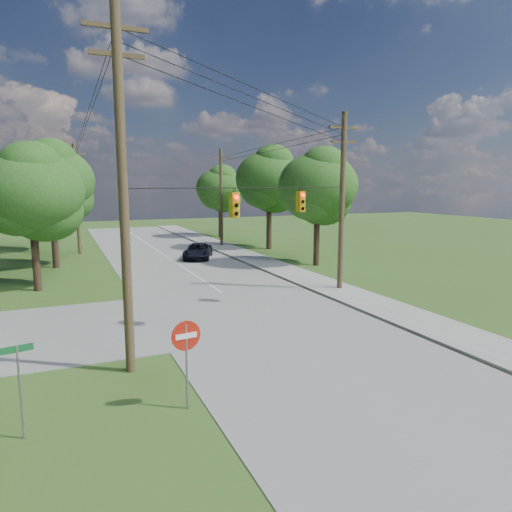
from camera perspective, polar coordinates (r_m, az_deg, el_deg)
name	(u,v)px	position (r m, az deg, el deg)	size (l,w,h in m)	color
ground	(258,355)	(17.48, 0.30, -12.31)	(140.00, 140.00, 0.00)	#385A1E
main_road	(255,315)	(22.58, -0.13, -7.34)	(10.00, 100.00, 0.03)	gray
sidewalk_east	(367,300)	(25.86, 13.72, -5.39)	(2.60, 100.00, 0.12)	#A9A69E
pole_sw	(123,188)	(15.46, -16.30, 8.19)	(2.00, 0.32, 12.00)	brown
pole_ne	(342,199)	(27.66, 10.71, 6.95)	(2.00, 0.32, 10.50)	brown
pole_north_e	(221,197)	(47.53, -4.38, 7.41)	(2.00, 0.32, 10.00)	brown
pole_north_w	(77,198)	(44.98, -21.49, 6.74)	(2.00, 0.32, 10.00)	brown
power_lines	(203,136)	(27.82, -6.61, 14.66)	(13.93, 29.62, 4.93)	black
traffic_signals	(271,203)	(21.41, 1.85, 6.67)	(4.91, 3.27, 1.05)	#D39F0C
tree_w_near	(31,192)	(29.98, -26.33, 7.21)	(6.00, 6.00, 8.40)	#3C281E
tree_w_mid	(51,181)	(37.94, -24.28, 8.49)	(6.40, 6.40, 9.22)	#3C281E
tree_w_far	(29,186)	(48.00, -26.51, 7.87)	(6.00, 6.00, 8.73)	#3C281E
tree_e_near	(318,186)	(36.06, 7.72, 8.68)	(6.20, 6.20, 8.81)	#3C281E
tree_e_mid	(269,179)	(45.15, 1.66, 9.61)	(6.60, 6.60, 9.64)	#3C281E
tree_e_far	(220,188)	(55.93, -4.53, 8.43)	(5.80, 5.80, 8.32)	#3C281E
car_main_north	(198,251)	(39.59, -7.27, 0.61)	(2.16, 4.68, 1.30)	black
do_not_enter_sign	(186,346)	(13.11, -8.71, -11.02)	(0.86, 0.15, 2.60)	gray
street_name_sign	(19,379)	(13.02, -27.48, -13.49)	(0.73, 0.19, 2.46)	gray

